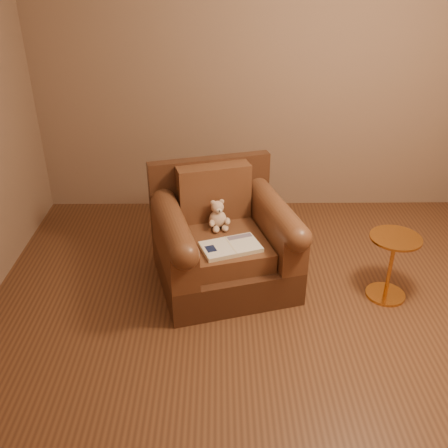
{
  "coord_description": "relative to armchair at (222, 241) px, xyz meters",
  "views": [
    {
      "loc": [
        -0.34,
        -2.48,
        2.22
      ],
      "look_at": [
        -0.31,
        0.62,
        0.52
      ],
      "focal_mm": 40.0,
      "sensor_mm": 36.0,
      "label": 1
    }
  ],
  "objects": [
    {
      "name": "armchair",
      "position": [
        0.0,
        0.0,
        0.0
      ],
      "size": [
        1.15,
        1.11,
        0.85
      ],
      "rotation": [
        0.0,
        0.0,
        0.26
      ],
      "color": "#452617",
      "rests_on": "floor"
    },
    {
      "name": "guidebook",
      "position": [
        0.06,
        -0.24,
        0.09
      ],
      "size": [
        0.46,
        0.36,
        0.03
      ],
      "rotation": [
        0.0,
        0.0,
        0.34
      ],
      "color": "beige",
      "rests_on": "armchair"
    },
    {
      "name": "side_table",
      "position": [
        1.19,
        -0.24,
        -0.06
      ],
      "size": [
        0.36,
        0.36,
        0.5
      ],
      "color": "gold",
      "rests_on": "floor"
    },
    {
      "name": "floor",
      "position": [
        0.32,
        -0.71,
        -0.33
      ],
      "size": [
        4.0,
        4.0,
        0.0
      ],
      "primitive_type": "plane",
      "color": "brown",
      "rests_on": "ground"
    },
    {
      "name": "room",
      "position": [
        0.32,
        -0.71,
        1.39
      ],
      "size": [
        4.02,
        4.02,
        2.71
      ],
      "color": "#896954",
      "rests_on": "ground"
    },
    {
      "name": "teddy_bear",
      "position": [
        -0.03,
        0.07,
        0.16
      ],
      "size": [
        0.16,
        0.18,
        0.22
      ],
      "rotation": [
        0.0,
        0.0,
        0.26
      ],
      "color": "#D1AF92",
      "rests_on": "armchair"
    }
  ]
}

